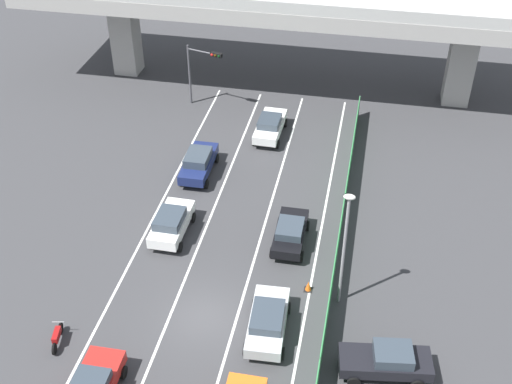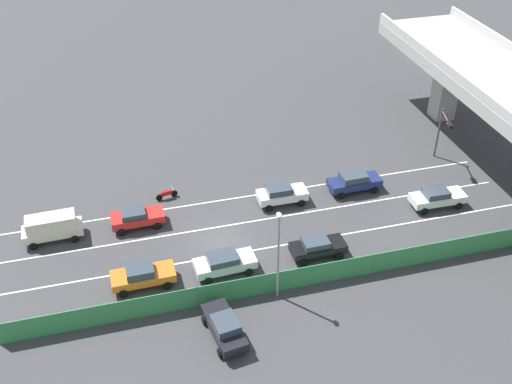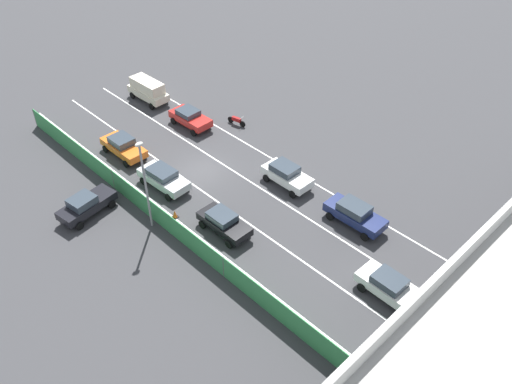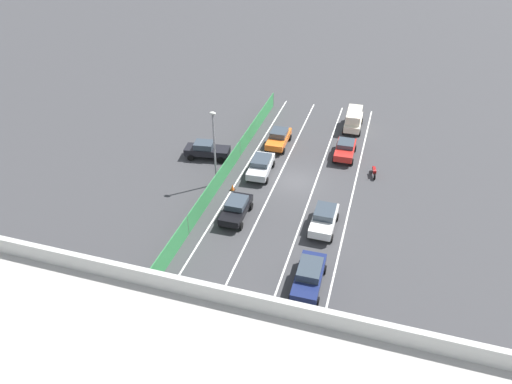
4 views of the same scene
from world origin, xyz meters
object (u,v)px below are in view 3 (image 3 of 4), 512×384
at_px(car_van_cream, 148,89).
at_px(motorcycle, 237,120).
at_px(car_sedan_navy, 355,214).
at_px(street_lamp, 144,178).
at_px(car_sedan_black, 224,222).
at_px(traffic_cone, 175,214).
at_px(car_taxi_orange, 123,146).
at_px(car_sedan_white, 287,174).
at_px(car_sedan_red, 190,117).
at_px(parked_sedan_dark, 86,205).
at_px(car_sedan_silver, 163,177).
at_px(traffic_light, 503,236).
at_px(car_hatchback_white, 391,288).

xyz_separation_m(car_van_cream, motorcycle, (-3.16, 9.40, -0.77)).
distance_m(car_sedan_navy, street_lamp, 15.22).
relative_size(car_sedan_black, street_lamp, 0.58).
bearing_deg(traffic_cone, car_taxi_orange, -101.22).
bearing_deg(traffic_cone, car_sedan_white, 160.95).
distance_m(car_sedan_red, parked_sedan_dark, 13.99).
distance_m(motorcycle, traffic_cone, 13.60).
height_order(car_sedan_white, parked_sedan_dark, car_sedan_white).
distance_m(car_sedan_white, traffic_cone, 9.40).
bearing_deg(car_taxi_orange, car_sedan_silver, 87.90).
bearing_deg(car_sedan_navy, street_lamp, -43.62).
bearing_deg(car_sedan_navy, car_sedan_black, -39.42).
bearing_deg(car_sedan_silver, traffic_light, 113.04).
bearing_deg(traffic_light, car_sedan_navy, -76.24).
bearing_deg(car_sedan_black, car_sedan_red, -119.60).
distance_m(car_sedan_silver, street_lamp, 5.74).
bearing_deg(street_lamp, traffic_cone, 164.31).
height_order(car_sedan_black, traffic_light, traffic_light).
bearing_deg(parked_sedan_dark, traffic_cone, 132.28).
relative_size(car_sedan_black, car_sedan_red, 1.00).
bearing_deg(car_taxi_orange, car_hatchback_white, 97.21).
relative_size(parked_sedan_dark, traffic_cone, 7.21).
xyz_separation_m(car_sedan_white, traffic_light, (-2.42, 16.07, 2.65)).
bearing_deg(car_sedan_red, traffic_cone, 45.71).
xyz_separation_m(street_lamp, traffic_cone, (-1.74, 0.49, -4.12)).
xyz_separation_m(car_hatchback_white, car_van_cream, (-3.86, -31.27, 0.32)).
relative_size(car_sedan_navy, car_sedan_white, 1.10).
relative_size(car_hatchback_white, traffic_light, 0.92).
distance_m(car_sedan_navy, car_sedan_silver, 15.14).
distance_m(car_hatchback_white, car_sedan_red, 25.03).
bearing_deg(parked_sedan_dark, car_van_cream, -141.07).
bearing_deg(car_sedan_black, car_sedan_navy, 140.58).
bearing_deg(parked_sedan_dark, street_lamp, 121.55).
distance_m(car_sedan_silver, parked_sedan_dark, 6.25).
distance_m(car_sedan_silver, car_sedan_red, 9.16).
xyz_separation_m(car_sedan_navy, traffic_light, (-2.30, 9.39, 2.65)).
height_order(car_hatchback_white, traffic_light, traffic_light).
bearing_deg(car_sedan_silver, car_van_cream, -120.83).
relative_size(motorcycle, parked_sedan_dark, 0.42).
bearing_deg(car_sedan_white, car_sedan_red, -90.15).
bearing_deg(car_van_cream, car_sedan_white, 89.87).
height_order(car_hatchback_white, motorcycle, car_hatchback_white).
height_order(car_sedan_navy, car_van_cream, car_van_cream).
height_order(car_hatchback_white, parked_sedan_dark, parked_sedan_dark).
height_order(car_sedan_black, parked_sedan_dark, parked_sedan_dark).
distance_m(car_hatchback_white, traffic_cone, 16.41).
bearing_deg(traffic_cone, traffic_light, 120.55).
relative_size(car_sedan_black, motorcycle, 2.19).
relative_size(car_taxi_orange, car_van_cream, 0.98).
relative_size(car_sedan_navy, traffic_light, 0.92).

